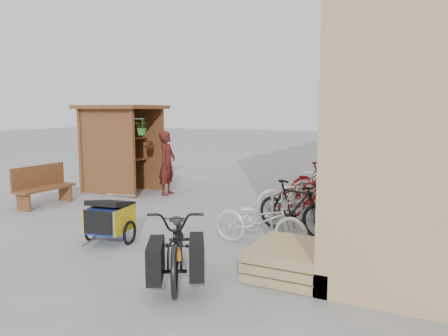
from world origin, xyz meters
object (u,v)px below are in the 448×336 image
at_px(shopping_carts, 376,166).
at_px(bike_1, 294,208).
at_px(kiosk, 119,136).
at_px(bike_2, 302,197).
at_px(bike_3, 314,197).
at_px(child_trailer, 110,217).
at_px(pallet_stack, 290,260).
at_px(bike_6, 331,179).
at_px(person_kiosk, 167,163).
at_px(cargo_bike, 178,242).
at_px(bike_4, 323,189).
at_px(bike_5, 327,183).
at_px(bench, 43,185).
at_px(bike_0, 260,221).
at_px(bike_7, 338,180).

relative_size(shopping_carts, bike_1, 1.19).
height_order(kiosk, shopping_carts, kiosk).
bearing_deg(bike_2, bike_3, -53.97).
xyz_separation_m(child_trailer, bike_2, (2.49, 2.97, 0.05)).
bearing_deg(kiosk, bike_1, -18.35).
relative_size(pallet_stack, bike_6, 0.63).
distance_m(person_kiosk, bike_1, 4.71).
relative_size(person_kiosk, bike_1, 1.05).
bearing_deg(shopping_carts, bike_3, -96.72).
xyz_separation_m(cargo_bike, bike_1, (0.70, 2.81, -0.02)).
bearing_deg(bike_4, child_trailer, 139.80).
relative_size(child_trailer, bike_1, 0.84).
distance_m(bike_1, bike_4, 2.25).
bearing_deg(bike_2, bike_5, -19.19).
height_order(bike_2, bike_6, bike_6).
xyz_separation_m(cargo_bike, bike_2, (0.54, 3.83, -0.02)).
height_order(person_kiosk, bike_3, person_kiosk).
relative_size(kiosk, bike_1, 1.53).
distance_m(bench, bike_1, 6.10).
bearing_deg(bike_5, bench, 108.21).
distance_m(bike_3, bike_5, 1.50).
distance_m(cargo_bike, bike_1, 2.90).
bearing_deg(pallet_stack, child_trailer, 179.35).
xyz_separation_m(cargo_bike, bike_3, (0.73, 4.08, -0.05)).
xyz_separation_m(person_kiosk, bike_3, (4.24, -0.81, -0.40)).
relative_size(bike_2, bike_3, 1.22).
bearing_deg(bike_1, shopping_carts, 12.79).
bearing_deg(bike_3, bike_6, -13.61).
bearing_deg(bike_0, child_trailer, 112.48).
xyz_separation_m(cargo_bike, bike_5, (0.62, 5.58, 0.01)).
height_order(shopping_carts, person_kiosk, person_kiosk).
xyz_separation_m(child_trailer, person_kiosk, (-1.56, 4.03, 0.42)).
bearing_deg(bike_4, bike_5, -4.37).
relative_size(bench, bike_5, 0.89).
height_order(bike_3, bike_5, bike_5).
bearing_deg(bike_6, bike_1, -166.84).
bearing_deg(person_kiosk, bike_6, -79.43).
bearing_deg(bike_1, person_kiosk, 82.06).
relative_size(pallet_stack, cargo_bike, 0.59).
relative_size(child_trailer, cargo_bike, 0.67).
distance_m(shopping_carts, bike_2, 5.12).
bearing_deg(pallet_stack, bike_5, 98.04).
bearing_deg(pallet_stack, shopping_carts, 90.00).
distance_m(bike_2, bike_7, 2.88).
bearing_deg(bike_6, pallet_stack, -161.77).
bearing_deg(bike_1, bike_3, 17.29).
distance_m(bike_2, bike_4, 1.24).
bearing_deg(bench, bike_4, 22.97).
distance_m(bike_1, bike_6, 3.61).
relative_size(bench, child_trailer, 1.12).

